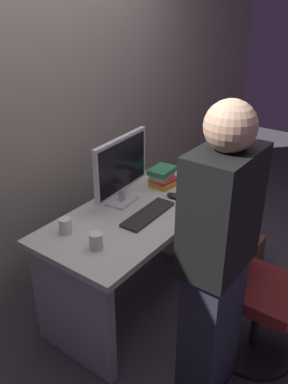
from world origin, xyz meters
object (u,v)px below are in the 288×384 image
object	(u,v)px
cell_phone	(205,188)
cup_by_monitor	(65,226)
office_chair	(251,290)
handbag	(248,255)
person_at_desk	(216,266)
monitor	(122,167)
book_stack	(163,177)
keyboard	(148,214)
desk	(138,241)
cup_near_keyboard	(96,241)
mouse	(173,196)

from	to	relation	value
cell_phone	cup_by_monitor	bearing A→B (deg)	174.77
office_chair	cup_by_monitor	size ratio (longest dim) A/B	10.11
handbag	person_at_desk	bearing A→B (deg)	-168.02
monitor	book_stack	xyz separation A→B (m)	(0.38, -0.07, -0.19)
book_stack	cell_phone	bearing A→B (deg)	-63.92
keyboard	book_stack	world-z (taller)	book_stack
desk	monitor	distance (m)	0.51
desk	cup_by_monitor	distance (m)	0.57
desk	cup_by_monitor	bearing A→B (deg)	158.60
cup_by_monitor	desk	bearing A→B (deg)	-21.40
cup_by_monitor	book_stack	bearing A→B (deg)	-6.21
book_stack	cup_by_monitor	bearing A→B (deg)	173.79
desk	office_chair	xyz separation A→B (m)	(0.08, -0.78, -0.08)
person_at_desk	office_chair	bearing A→B (deg)	-6.69
office_chair	cell_phone	bearing A→B (deg)	51.46
monitor	handbag	distance (m)	1.32
desk	monitor	bearing A→B (deg)	77.92
book_stack	handbag	size ratio (longest dim) A/B	0.54
person_at_desk	cup_by_monitor	distance (m)	0.92
person_at_desk	book_stack	xyz separation A→B (m)	(0.76, 0.82, -0.03)
desk	handbag	xyz separation A→B (m)	(0.80, -0.49, -0.37)
cell_phone	book_stack	bearing A→B (deg)	131.09
person_at_desk	monitor	bearing A→B (deg)	66.87
cup_near_keyboard	cell_phone	distance (m)	1.03
person_at_desk	monitor	size ratio (longest dim) A/B	3.03
desk	mouse	size ratio (longest dim) A/B	13.78
desk	office_chair	world-z (taller)	office_chair
office_chair	person_at_desk	xyz separation A→B (m)	(-0.42, 0.05, 0.41)
office_chair	keyboard	bearing A→B (deg)	97.21
cup_by_monitor	monitor	bearing A→B (deg)	-3.03
monitor	handbag	bearing A→B (deg)	-40.12
person_at_desk	handbag	world-z (taller)	person_at_desk
person_at_desk	cell_phone	xyz separation A→B (m)	(0.89, 0.54, -0.09)
cell_phone	keyboard	bearing A→B (deg)	-175.27
keyboard	person_at_desk	bearing A→B (deg)	-119.19
mouse	book_stack	distance (m)	0.22
keyboard	monitor	bearing A→B (deg)	78.29
desk	office_chair	distance (m)	0.79
office_chair	book_stack	world-z (taller)	office_chair
keyboard	cup_near_keyboard	bearing A→B (deg)	176.24
keyboard	cell_phone	size ratio (longest dim) A/B	2.99
keyboard	cup_by_monitor	size ratio (longest dim) A/B	4.63
office_chair	cup_near_keyboard	distance (m)	0.97
cup_near_keyboard	monitor	bearing A→B (deg)	24.22
mouse	cup_near_keyboard	size ratio (longest dim) A/B	1.05
person_at_desk	handbag	distance (m)	1.37
desk	book_stack	xyz separation A→B (m)	(0.41, 0.09, 0.30)
keyboard	office_chair	bearing A→B (deg)	-84.42
handbag	mouse	bearing A→B (deg)	141.78
book_stack	keyboard	bearing A→B (deg)	-157.46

